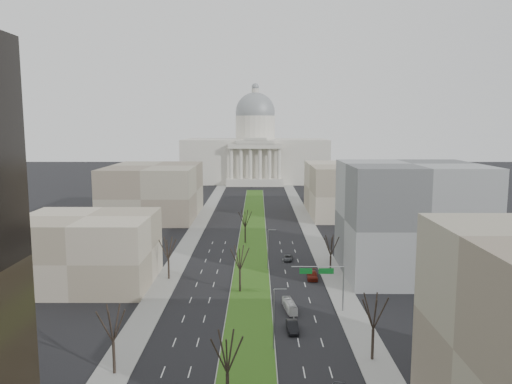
{
  "coord_description": "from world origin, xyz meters",
  "views": [
    {
      "loc": [
        1.42,
        -12.97,
        32.17
      ],
      "look_at": [
        0.97,
        114.14,
        14.93
      ],
      "focal_mm": 35.0,
      "sensor_mm": 36.0,
      "label": 1
    }
  ],
  "objects_px": {
    "car_grey_far": "(288,258)",
    "car_black": "(292,326)",
    "car_red": "(312,275)",
    "box_van": "(290,306)"
  },
  "relations": [
    {
      "from": "car_grey_far",
      "to": "car_black",
      "type": "bearing_deg",
      "value": -84.43
    },
    {
      "from": "car_red",
      "to": "car_grey_far",
      "type": "relative_size",
      "value": 1.2
    },
    {
      "from": "car_red",
      "to": "car_grey_far",
      "type": "height_order",
      "value": "car_red"
    },
    {
      "from": "car_grey_far",
      "to": "box_van",
      "type": "height_order",
      "value": "box_van"
    },
    {
      "from": "car_red",
      "to": "box_van",
      "type": "distance_m",
      "value": 19.05
    },
    {
      "from": "car_black",
      "to": "box_van",
      "type": "height_order",
      "value": "box_van"
    },
    {
      "from": "car_black",
      "to": "car_red",
      "type": "bearing_deg",
      "value": 74.75
    },
    {
      "from": "box_van",
      "to": "car_grey_far",
      "type": "bearing_deg",
      "value": 78.73
    },
    {
      "from": "car_red",
      "to": "car_grey_far",
      "type": "bearing_deg",
      "value": 110.68
    },
    {
      "from": "car_grey_far",
      "to": "box_van",
      "type": "bearing_deg",
      "value": -84.85
    }
  ]
}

